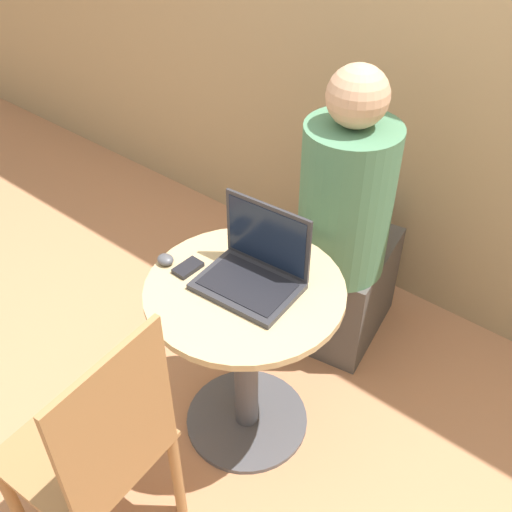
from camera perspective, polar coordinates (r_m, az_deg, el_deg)
ground_plane at (r=2.43m, az=-0.87°, el=-15.37°), size 12.00×12.00×0.00m
back_wall at (r=2.45m, az=16.71°, el=21.55°), size 7.00×0.05×2.60m
round_table at (r=2.08m, az=-0.99°, el=-8.10°), size 0.65×0.65×0.70m
laptop at (r=1.89m, az=-0.11°, el=-1.17°), size 0.33×0.25×0.26m
cell_phone at (r=1.98m, az=-6.50°, el=-1.12°), size 0.06×0.10×0.02m
computer_mouse at (r=2.01m, az=-8.62°, el=-0.33°), size 0.06×0.05×0.03m
chair_empty at (r=1.83m, az=-14.69°, el=-17.72°), size 0.43×0.43×0.95m
person_seated at (r=2.39m, az=8.58°, el=1.41°), size 0.40×0.56×1.27m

